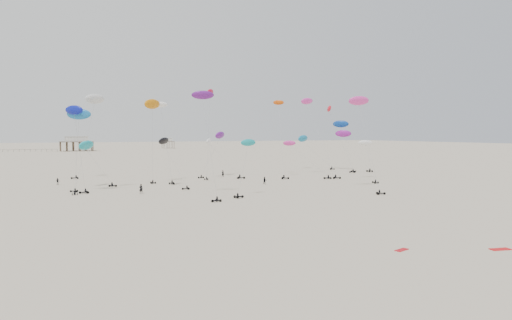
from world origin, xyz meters
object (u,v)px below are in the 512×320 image
pavilion_main (76,145)px  spectator_0 (141,193)px  rig_4 (313,117)px  pavilion_small (168,144)px  rig_0 (332,116)px  rig_9 (93,109)px

pavilion_main → spectator_0: bearing=-92.3°
rig_4 → spectator_0: (-53.85, -21.69, -16.78)m
pavilion_small → spectator_0: 290.42m
rig_0 → spectator_0: rig_0 is taller
rig_0 → rig_4: (-15.64, -13.96, -1.01)m
pavilion_small → rig_9: (-87.72, -268.69, 13.91)m
pavilion_small → rig_4: size_ratio=0.36×
pavilion_small → rig_4: bearing=-95.8°
pavilion_main → rig_0: (59.65, -213.56, 13.57)m
pavilion_main → pavilion_small: size_ratio=2.33×
pavilion_small → rig_9: bearing=-108.1°
rig_0 → rig_9: rig_0 is taller
rig_0 → rig_4: rig_4 is taller
pavilion_small → rig_0: (-10.35, -243.56, 14.31)m
rig_4 → pavilion_main: bearing=-128.9°
pavilion_small → spectator_0: pavilion_small is taller
pavilion_main → rig_0: bearing=-74.4°
rig_0 → spectator_0: 80.10m
rig_0 → rig_9: size_ratio=1.05×
pavilion_main → spectator_0: size_ratio=9.29×
rig_4 → rig_9: 62.73m
pavilion_main → pavilion_small: pavilion_main is taller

